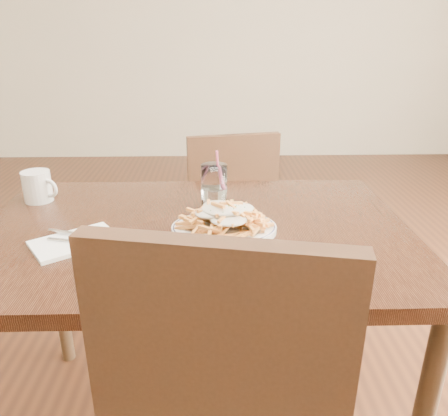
{
  "coord_description": "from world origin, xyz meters",
  "views": [
    {
      "loc": [
        0.05,
        -1.11,
        1.26
      ],
      "look_at": [
        0.08,
        -0.03,
        0.82
      ],
      "focal_mm": 35.0,
      "sensor_mm": 36.0,
      "label": 1
    }
  ],
  "objects_px": {
    "table": "(195,252)",
    "water_glass": "(214,188)",
    "loaded_fries": "(224,213)",
    "chair_far": "(228,209)",
    "fries_plate": "(224,228)",
    "coffee_mug": "(38,186)"
  },
  "relations": [
    {
      "from": "loaded_fries",
      "to": "fries_plate",
      "type": "bearing_deg",
      "value": 180.0
    },
    {
      "from": "table",
      "to": "loaded_fries",
      "type": "distance_m",
      "value": 0.16
    },
    {
      "from": "loaded_fries",
      "to": "coffee_mug",
      "type": "height_order",
      "value": "coffee_mug"
    },
    {
      "from": "table",
      "to": "chair_far",
      "type": "relative_size",
      "value": 1.4
    },
    {
      "from": "chair_far",
      "to": "coffee_mug",
      "type": "relative_size",
      "value": 7.13
    },
    {
      "from": "chair_far",
      "to": "fries_plate",
      "type": "xyz_separation_m",
      "value": [
        -0.04,
        -0.81,
        0.27
      ]
    },
    {
      "from": "loaded_fries",
      "to": "coffee_mug",
      "type": "xyz_separation_m",
      "value": [
        -0.59,
        0.25,
        -0.01
      ]
    },
    {
      "from": "chair_far",
      "to": "coffee_mug",
      "type": "xyz_separation_m",
      "value": [
        -0.63,
        -0.56,
        0.31
      ]
    },
    {
      "from": "chair_far",
      "to": "water_glass",
      "type": "height_order",
      "value": "water_glass"
    },
    {
      "from": "water_glass",
      "to": "loaded_fries",
      "type": "bearing_deg",
      "value": -82.89
    },
    {
      "from": "coffee_mug",
      "to": "fries_plate",
      "type": "bearing_deg",
      "value": -23.03
    },
    {
      "from": "coffee_mug",
      "to": "table",
      "type": "bearing_deg",
      "value": -23.1
    },
    {
      "from": "fries_plate",
      "to": "coffee_mug",
      "type": "height_order",
      "value": "coffee_mug"
    },
    {
      "from": "table",
      "to": "water_glass",
      "type": "xyz_separation_m",
      "value": [
        0.06,
        0.17,
        0.13
      ]
    },
    {
      "from": "fries_plate",
      "to": "water_glass",
      "type": "height_order",
      "value": "water_glass"
    },
    {
      "from": "chair_far",
      "to": "water_glass",
      "type": "xyz_separation_m",
      "value": [
        -0.07,
        -0.61,
        0.32
      ]
    },
    {
      "from": "table",
      "to": "fries_plate",
      "type": "bearing_deg",
      "value": -22.63
    },
    {
      "from": "coffee_mug",
      "to": "chair_far",
      "type": "bearing_deg",
      "value": 41.6
    },
    {
      "from": "loaded_fries",
      "to": "coffee_mug",
      "type": "distance_m",
      "value": 0.64
    },
    {
      "from": "loaded_fries",
      "to": "chair_far",
      "type": "bearing_deg",
      "value": 87.02
    },
    {
      "from": "table",
      "to": "chair_far",
      "type": "distance_m",
      "value": 0.8
    },
    {
      "from": "water_glass",
      "to": "coffee_mug",
      "type": "relative_size",
      "value": 1.47
    }
  ]
}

